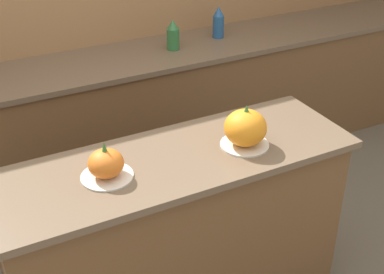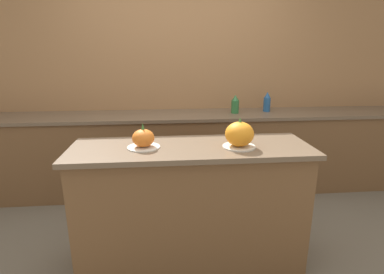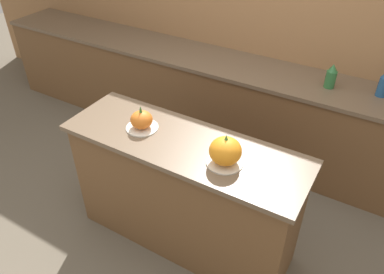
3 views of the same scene
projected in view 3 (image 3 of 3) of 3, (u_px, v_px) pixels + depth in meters
ground_plane at (185, 237)px, 2.97m from camera, size 12.00×12.00×0.00m
wall_back at (278, 21)px, 3.36m from camera, size 8.00×0.06×2.50m
kitchen_island at (184, 194)px, 2.69m from camera, size 1.66×0.55×0.94m
back_counter at (255, 113)px, 3.60m from camera, size 6.00×0.60×0.90m
pumpkin_cake_left at (142, 121)px, 2.50m from camera, size 0.22×0.22×0.17m
pumpkin_cake_right at (225, 152)px, 2.19m from camera, size 0.22×0.22×0.21m
bottle_tall at (384, 84)px, 2.90m from camera, size 0.08×0.08×0.22m
bottle_short at (331, 76)px, 3.02m from camera, size 0.09×0.09×0.20m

